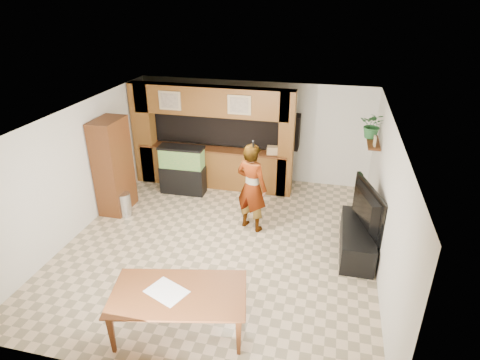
% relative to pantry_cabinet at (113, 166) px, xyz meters
% --- Properties ---
extents(floor, '(6.50, 6.50, 0.00)m').
position_rel_pantry_cabinet_xyz_m(floor, '(2.70, -0.81, -1.08)').
color(floor, '#D0B590').
rests_on(floor, ground).
extents(ceiling, '(6.50, 6.50, 0.00)m').
position_rel_pantry_cabinet_xyz_m(ceiling, '(2.70, -0.81, 1.52)').
color(ceiling, white).
rests_on(ceiling, wall_back).
extents(wall_back, '(6.00, 0.00, 6.00)m').
position_rel_pantry_cabinet_xyz_m(wall_back, '(2.70, 2.44, 0.22)').
color(wall_back, silver).
rests_on(wall_back, floor).
extents(wall_left, '(0.00, 6.50, 6.50)m').
position_rel_pantry_cabinet_xyz_m(wall_left, '(-0.30, -0.81, 0.22)').
color(wall_left, silver).
rests_on(wall_left, floor).
extents(wall_right, '(0.00, 6.50, 6.50)m').
position_rel_pantry_cabinet_xyz_m(wall_right, '(5.70, -0.81, 0.22)').
color(wall_right, silver).
rests_on(wall_right, floor).
extents(partition, '(4.20, 0.99, 2.60)m').
position_rel_pantry_cabinet_xyz_m(partition, '(1.75, 1.83, 0.24)').
color(partition, brown).
rests_on(partition, floor).
extents(wall_clock, '(0.05, 0.25, 0.25)m').
position_rel_pantry_cabinet_xyz_m(wall_clock, '(-0.27, 0.19, 0.82)').
color(wall_clock, black).
rests_on(wall_clock, wall_left).
extents(wall_shelf, '(0.25, 0.90, 0.04)m').
position_rel_pantry_cabinet_xyz_m(wall_shelf, '(5.55, 1.14, 0.62)').
color(wall_shelf, brown).
rests_on(wall_shelf, wall_right).
extents(pantry_cabinet, '(0.54, 0.88, 2.15)m').
position_rel_pantry_cabinet_xyz_m(pantry_cabinet, '(0.00, 0.00, 0.00)').
color(pantry_cabinet, brown).
rests_on(pantry_cabinet, floor).
extents(trash_can, '(0.30, 0.30, 0.55)m').
position_rel_pantry_cabinet_xyz_m(trash_can, '(0.30, -0.25, -0.80)').
color(trash_can, '#B2B2B7').
rests_on(trash_can, floor).
extents(aquarium, '(1.10, 0.41, 1.22)m').
position_rel_pantry_cabinet_xyz_m(aquarium, '(1.18, 1.14, -0.48)').
color(aquarium, black).
rests_on(aquarium, floor).
extents(tv_stand, '(0.60, 1.64, 0.55)m').
position_rel_pantry_cabinet_xyz_m(tv_stand, '(5.35, -0.48, -0.80)').
color(tv_stand, black).
rests_on(tv_stand, floor).
extents(television, '(0.63, 1.44, 0.84)m').
position_rel_pantry_cabinet_xyz_m(television, '(5.35, -0.48, -0.11)').
color(television, black).
rests_on(television, tv_stand).
extents(photo_frame, '(0.05, 0.16, 0.22)m').
position_rel_pantry_cabinet_xyz_m(photo_frame, '(5.55, 0.88, 0.75)').
color(photo_frame, tan).
rests_on(photo_frame, wall_shelf).
extents(potted_plant, '(0.62, 0.57, 0.58)m').
position_rel_pantry_cabinet_xyz_m(potted_plant, '(5.52, 1.38, 0.93)').
color(potted_plant, '#286431').
rests_on(potted_plant, wall_shelf).
extents(person, '(0.82, 0.69, 1.92)m').
position_rel_pantry_cabinet_xyz_m(person, '(3.18, -0.10, -0.12)').
color(person, '#A6825B').
rests_on(person, floor).
extents(microphone, '(0.04, 0.11, 0.17)m').
position_rel_pantry_cabinet_xyz_m(microphone, '(3.23, -0.26, 0.89)').
color(microphone, black).
rests_on(microphone, person).
extents(dining_table, '(2.14, 1.48, 0.69)m').
position_rel_pantry_cabinet_xyz_m(dining_table, '(2.75, -3.17, -0.73)').
color(dining_table, brown).
rests_on(dining_table, floor).
extents(newspaper_a, '(0.68, 0.60, 0.01)m').
position_rel_pantry_cabinet_xyz_m(newspaper_a, '(2.57, -3.15, -0.39)').
color(newspaper_a, silver).
rests_on(newspaper_a, dining_table).
extents(counter_box, '(0.30, 0.21, 0.19)m').
position_rel_pantry_cabinet_xyz_m(counter_box, '(3.34, 1.64, 0.06)').
color(counter_box, tan).
rests_on(counter_box, partition).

